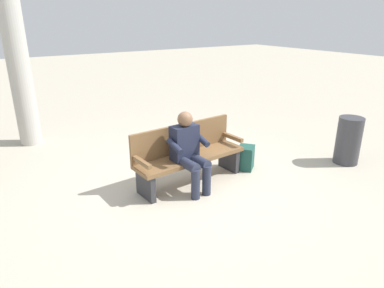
{
  "coord_description": "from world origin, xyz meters",
  "views": [
    {
      "loc": [
        2.62,
        4.06,
        2.44
      ],
      "look_at": [
        0.07,
        0.15,
        0.7
      ],
      "focal_mm": 32.14,
      "sensor_mm": 36.0,
      "label": 1
    }
  ],
  "objects_px": {
    "bench_near": "(188,154)",
    "backpack": "(245,158)",
    "person_seated": "(189,150)",
    "support_pillar": "(19,65)",
    "trash_bin": "(348,140)"
  },
  "relations": [
    {
      "from": "trash_bin",
      "to": "person_seated",
      "type": "bearing_deg",
      "value": -13.2
    },
    {
      "from": "bench_near",
      "to": "backpack",
      "type": "xyz_separation_m",
      "value": [
        -1.06,
        0.14,
        -0.26
      ]
    },
    {
      "from": "person_seated",
      "to": "backpack",
      "type": "distance_m",
      "value": 1.28
    },
    {
      "from": "backpack",
      "to": "support_pillar",
      "type": "xyz_separation_m",
      "value": [
        2.83,
        -3.33,
        1.37
      ]
    },
    {
      "from": "bench_near",
      "to": "backpack",
      "type": "relative_size",
      "value": 4.59
    },
    {
      "from": "bench_near",
      "to": "support_pillar",
      "type": "relative_size",
      "value": 0.58
    },
    {
      "from": "backpack",
      "to": "trash_bin",
      "type": "bearing_deg",
      "value": 155.05
    },
    {
      "from": "bench_near",
      "to": "trash_bin",
      "type": "xyz_separation_m",
      "value": [
        -2.73,
        0.91,
        -0.05
      ]
    },
    {
      "from": "support_pillar",
      "to": "backpack",
      "type": "bearing_deg",
      "value": 130.31
    },
    {
      "from": "bench_near",
      "to": "trash_bin",
      "type": "relative_size",
      "value": 2.21
    },
    {
      "from": "support_pillar",
      "to": "bench_near",
      "type": "bearing_deg",
      "value": 118.96
    },
    {
      "from": "bench_near",
      "to": "person_seated",
      "type": "relative_size",
      "value": 1.55
    },
    {
      "from": "backpack",
      "to": "trash_bin",
      "type": "relative_size",
      "value": 0.48
    },
    {
      "from": "bench_near",
      "to": "support_pillar",
      "type": "xyz_separation_m",
      "value": [
        1.77,
        -3.2,
        1.11
      ]
    },
    {
      "from": "backpack",
      "to": "support_pillar",
      "type": "bearing_deg",
      "value": -49.69
    }
  ]
}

